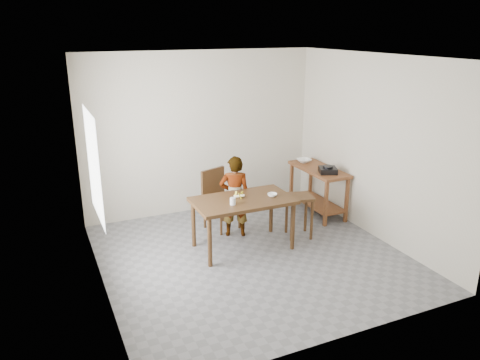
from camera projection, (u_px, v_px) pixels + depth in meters
name	position (u px, v px, depth m)	size (l,w,h in m)	color
floor	(252.00, 257.00, 6.53)	(4.00, 4.00, 0.04)	slate
ceiling	(254.00, 55.00, 5.67)	(4.00, 4.00, 0.04)	white
wall_back	(200.00, 133.00, 7.85)	(4.00, 0.04, 2.70)	beige
wall_front	(347.00, 218.00, 4.35)	(4.00, 0.04, 2.70)	beige
wall_left	(93.00, 184.00, 5.31)	(0.04, 4.00, 2.70)	beige
wall_right	(376.00, 148.00, 6.89)	(0.04, 4.00, 2.70)	beige
window_pane	(94.00, 166.00, 5.46)	(0.02, 1.10, 1.30)	white
dining_table	(243.00, 224.00, 6.67)	(1.40, 0.80, 0.75)	#422914
prep_counter	(318.00, 190.00, 7.94)	(0.50, 1.20, 0.80)	brown
child	(235.00, 196.00, 7.00)	(0.46, 0.30, 1.25)	silver
dining_chair	(222.00, 200.00, 7.30)	(0.45, 0.45, 0.94)	#422914
stool	(299.00, 216.00, 7.06)	(0.37, 0.37, 0.65)	#422914
glass_tumbler	(233.00, 201.00, 6.33)	(0.08, 0.08, 0.10)	white
small_bowl	(272.00, 195.00, 6.64)	(0.14, 0.14, 0.04)	white
banana	(239.00, 196.00, 6.59)	(0.17, 0.12, 0.06)	#E9DA54
serving_bowl	(304.00, 161.00, 8.13)	(0.24, 0.24, 0.06)	white
gas_burner	(328.00, 170.00, 7.53)	(0.27, 0.27, 0.09)	black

